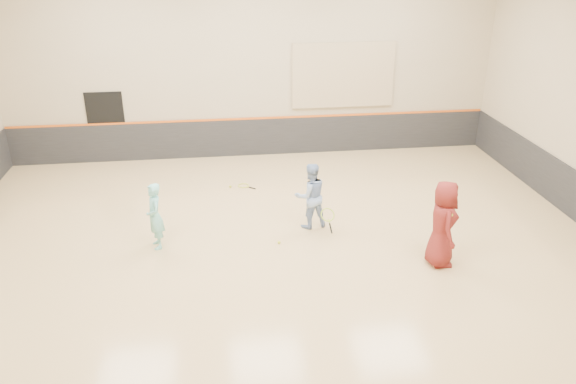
{
  "coord_description": "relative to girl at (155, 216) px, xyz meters",
  "views": [
    {
      "loc": [
        -1.13,
        -11.0,
        6.33
      ],
      "look_at": [
        0.35,
        0.4,
        1.15
      ],
      "focal_mm": 35.0,
      "sensor_mm": 36.0,
      "label": 1
    }
  ],
  "objects": [
    {
      "name": "wainscot_back",
      "position": [
        2.62,
        5.63,
        -0.16
      ],
      "size": [
        14.9,
        0.04,
        1.2
      ],
      "primitive_type": "cube",
      "color": "#232326",
      "rests_on": "floor"
    },
    {
      "name": "acoustic_panel",
      "position": [
        5.42,
        5.61,
        1.74
      ],
      "size": [
        3.2,
        0.08,
        2.0
      ],
      "primitive_type": "cube",
      "color": "tan",
      "rests_on": "wall_back"
    },
    {
      "name": "ball_beside_spare",
      "position": [
        1.74,
        3.1,
        -0.73
      ],
      "size": [
        0.07,
        0.07,
        0.07
      ],
      "primitive_type": "sphere",
      "color": "gold",
      "rests_on": "floor"
    },
    {
      "name": "held_racket",
      "position": [
        3.93,
        0.21,
        -0.32
      ],
      "size": [
        0.56,
        0.56,
        0.57
      ],
      "primitive_type": null,
      "color": "#A4CE2D",
      "rests_on": "instructor"
    },
    {
      "name": "doorway",
      "position": [
        -1.88,
        5.64,
        0.34
      ],
      "size": [
        1.1,
        0.05,
        2.2
      ],
      "primitive_type": "cube",
      "color": "black",
      "rests_on": "floor"
    },
    {
      "name": "girl",
      "position": [
        0.0,
        0.0,
        0.0
      ],
      "size": [
        0.5,
        0.64,
        1.53
      ],
      "primitive_type": "imported",
      "rotation": [
        0.0,
        0.0,
        -1.3
      ],
      "color": "#78D1CE",
      "rests_on": "floor"
    },
    {
      "name": "spare_racket",
      "position": [
        2.11,
        3.16,
        -0.75
      ],
      "size": [
        0.69,
        0.69,
        0.03
      ],
      "primitive_type": null,
      "color": "gold",
      "rests_on": "floor"
    },
    {
      "name": "young_man",
      "position": [
        6.01,
        -1.49,
        0.18
      ],
      "size": [
        0.68,
        0.97,
        1.89
      ],
      "primitive_type": "imported",
      "rotation": [
        0.0,
        0.0,
        1.48
      ],
      "color": "maroon",
      "rests_on": "floor"
    },
    {
      "name": "instructor",
      "position": [
        3.57,
        0.54,
        0.04
      ],
      "size": [
        0.9,
        0.76,
        1.62
      ],
      "primitive_type": "imported",
      "rotation": [
        0.0,
        0.0,
        3.35
      ],
      "color": "#86A1CF",
      "rests_on": "floor"
    },
    {
      "name": "ball_under_racket",
      "position": [
        2.73,
        -0.23,
        -0.73
      ],
      "size": [
        0.07,
        0.07,
        0.07
      ],
      "primitive_type": "sphere",
      "color": "yellow",
      "rests_on": "floor"
    },
    {
      "name": "accent_stripe",
      "position": [
        2.62,
        5.62,
        0.46
      ],
      "size": [
        14.9,
        0.03,
        0.06
      ],
      "primitive_type": "cube",
      "color": "#D85914",
      "rests_on": "wall_back"
    },
    {
      "name": "room",
      "position": [
        2.62,
        -0.34,
        0.05
      ],
      "size": [
        15.04,
        12.04,
        6.22
      ],
      "color": "tan",
      "rests_on": "ground"
    },
    {
      "name": "ball_in_hand",
      "position": [
        6.07,
        -1.72,
        0.49
      ],
      "size": [
        0.07,
        0.07,
        0.07
      ],
      "primitive_type": "sphere",
      "color": "#BED130",
      "rests_on": "young_man"
    }
  ]
}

